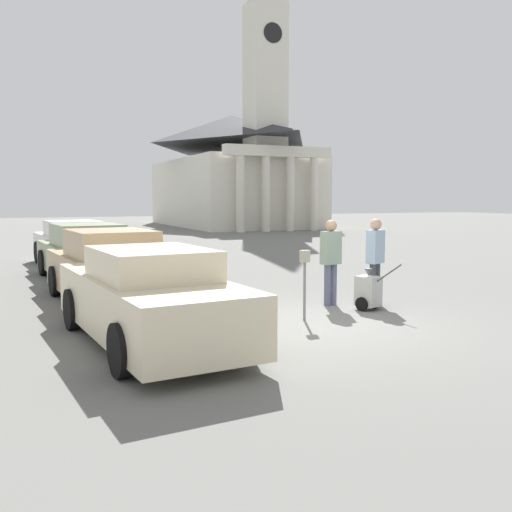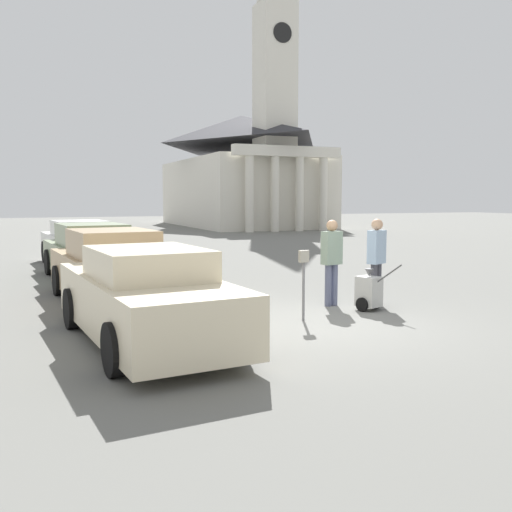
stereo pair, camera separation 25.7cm
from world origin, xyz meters
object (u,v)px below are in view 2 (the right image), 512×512
object	(u,v)px
parked_car_white	(79,244)
equipment_cart	(369,291)
person_worker	(332,257)
church	(244,164)
parked_car_cream	(145,298)
parking_meter	(304,272)
person_supervisor	(376,256)
parked_car_tan	(111,269)
parked_car_sage	(91,254)

from	to	relation	value
parked_car_white	equipment_cart	distance (m)	11.06
person_worker	church	world-z (taller)	church
parked_car_cream	parking_meter	bearing A→B (deg)	4.32
person_supervisor	church	size ratio (longest dim) A/B	0.09
parked_car_cream	parking_meter	xyz separation A→B (m)	(3.01, 0.51, 0.20)
parked_car_cream	person_supervisor	bearing A→B (deg)	8.71
parked_car_white	church	xyz separation A→B (m)	(14.71, 22.98, 4.20)
parked_car_tan	church	world-z (taller)	church
person_supervisor	church	bearing A→B (deg)	-132.38
church	parking_meter	bearing A→B (deg)	-109.33
parked_car_white	parking_meter	distance (m)	10.80
parked_car_cream	parked_car_sage	size ratio (longest dim) A/B	0.98
parked_car_cream	person_worker	world-z (taller)	person_worker
person_worker	church	distance (m)	34.18
person_worker	equipment_cart	xyz separation A→B (m)	(0.45, -0.72, -0.65)
parked_car_cream	church	bearing A→B (deg)	61.20
parked_car_white	person_supervisor	xyz separation A→B (m)	(5.10, -9.61, 0.33)
parked_car_tan	parking_meter	size ratio (longest dim) A/B	3.84
parked_car_sage	parking_meter	world-z (taller)	parked_car_sage
parked_car_white	equipment_cart	bearing A→B (deg)	-70.43
equipment_cart	church	bearing A→B (deg)	54.89
parked_car_cream	person_supervisor	world-z (taller)	person_supervisor
parking_meter	person_supervisor	world-z (taller)	person_supervisor
parked_car_white	church	world-z (taller)	church
parked_car_cream	parked_car_white	bearing A→B (deg)	84.67
parked_car_tan	parking_meter	world-z (taller)	parked_car_tan
parked_car_white	church	size ratio (longest dim) A/B	0.23
equipment_cart	person_worker	bearing A→B (deg)	103.80
parked_car_sage	person_worker	world-z (taller)	person_worker
person_worker	equipment_cart	size ratio (longest dim) A/B	1.80
parked_car_cream	parked_car_white	size ratio (longest dim) A/B	1.01
parked_car_tan	person_worker	size ratio (longest dim) A/B	2.77
parking_meter	equipment_cart	world-z (taller)	parking_meter
parked_car_cream	equipment_cart	distance (m)	4.74
parked_car_cream	parked_car_white	world-z (taller)	parked_car_white
parked_car_cream	person_worker	xyz separation A→B (m)	(4.20, 1.58, 0.32)
parked_car_tan	person_worker	world-z (taller)	person_worker
equipment_cart	parking_meter	bearing A→B (deg)	173.61
parked_car_tan	church	distance (m)	33.87
person_supervisor	parked_car_sage	bearing A→B (deg)	-76.39
parked_car_tan	equipment_cart	xyz separation A→B (m)	(4.65, -2.79, -0.34)
parked_car_cream	parking_meter	world-z (taller)	parked_car_cream
parked_car_sage	equipment_cart	size ratio (longest dim) A/B	5.13
parking_meter	church	distance (m)	35.57
parking_meter	parked_car_white	bearing A→B (deg)	106.18
equipment_cart	parked_car_cream	bearing A→B (deg)	172.23
person_worker	church	xyz separation A→B (m)	(10.50, 32.29, 3.88)
parked_car_tan	parking_meter	distance (m)	4.35
parked_car_tan	parked_car_sage	bearing A→B (deg)	84.67
person_supervisor	equipment_cart	distance (m)	0.90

